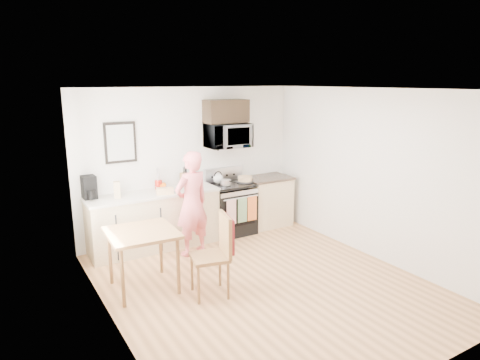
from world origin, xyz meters
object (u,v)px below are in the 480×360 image
microwave (228,136)px  chair (221,243)px  range (231,209)px  cake (245,179)px  dining_table (142,238)px  person (192,204)px

microwave → chair: microwave is taller
microwave → chair: (-1.24, -2.00, -1.07)m
range → cake: 0.60m
microwave → dining_table: size_ratio=0.88×
microwave → range: bearing=-89.9°
dining_table → cake: bearing=27.4°
range → cake: range is taller
microwave → dining_table: bearing=-146.5°
microwave → cake: 0.85m
person → chair: 1.40m
range → dining_table: 2.43m
person → cake: (1.28, 0.47, 0.14)m
dining_table → person: bearing=34.9°
microwave → chair: bearing=-121.9°
chair → microwave: bearing=71.0°
microwave → cake: size_ratio=2.44×
range → microwave: 1.33m
person → dining_table: bearing=22.3°
microwave → person: (-1.01, -0.63, -0.93)m
microwave → person: microwave is taller
range → microwave: size_ratio=1.53×
microwave → dining_table: microwave is taller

